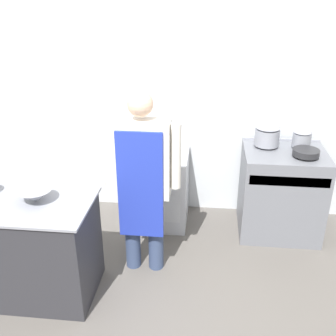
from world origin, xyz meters
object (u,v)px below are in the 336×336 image
at_px(sauce_pot, 302,138).
at_px(person_cook, 142,175).
at_px(stove, 281,192).
at_px(fridge_unit, 156,188).
at_px(stock_pot, 267,135).
at_px(mixing_bowl, 35,196).
at_px(saute_pan, 306,152).

bearing_deg(sauce_pot, person_cook, -149.15).
height_order(stove, fridge_unit, stove).
xyz_separation_m(fridge_unit, sauce_pot, (1.50, 0.06, 0.62)).
bearing_deg(stock_pot, stove, -33.27).
relative_size(mixing_bowl, saute_pan, 1.09).
xyz_separation_m(saute_pan, sauce_pot, (-0.00, 0.24, 0.05)).
distance_m(fridge_unit, mixing_bowl, 1.55).
bearing_deg(stock_pot, mixing_bowl, -146.75).
bearing_deg(fridge_unit, person_cook, -90.08).
relative_size(person_cook, mixing_bowl, 6.03).
height_order(stove, person_cook, person_cook).
xyz_separation_m(fridge_unit, person_cook, (-0.00, -0.84, 0.56)).
xyz_separation_m(mixing_bowl, sauce_pot, (2.30, 1.28, 0.10)).
bearing_deg(person_cook, mixing_bowl, -154.42).
xyz_separation_m(stove, fridge_unit, (-1.34, 0.06, -0.06)).
bearing_deg(person_cook, stove, 30.11).
bearing_deg(mixing_bowl, saute_pan, 24.30).
bearing_deg(fridge_unit, saute_pan, -6.97).
height_order(fridge_unit, sauce_pot, sauce_pot).
distance_m(fridge_unit, saute_pan, 1.62).
height_order(saute_pan, sauce_pot, sauce_pot).
distance_m(mixing_bowl, saute_pan, 2.53).
bearing_deg(person_cook, sauce_pot, 30.85).
bearing_deg(saute_pan, sauce_pot, 90.00).
distance_m(stove, sauce_pot, 0.60).
xyz_separation_m(fridge_unit, stock_pot, (1.15, 0.06, 0.64)).
xyz_separation_m(stove, saute_pan, (0.16, -0.12, 0.51)).
bearing_deg(stove, mixing_bowl, -151.54).
height_order(stock_pot, sauce_pot, stock_pot).
distance_m(stove, mixing_bowl, 2.48).
distance_m(person_cook, sauce_pot, 1.75).
distance_m(stove, person_cook, 1.63).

